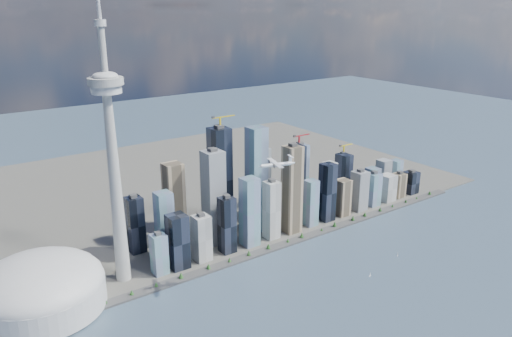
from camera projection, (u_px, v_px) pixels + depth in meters
ground at (370, 305)px, 818.55m from camera, size 4000.00×4000.00×0.00m
seawall at (277, 247)px, 1011.46m from camera, size 1100.00×22.00×4.00m
land at (176, 185)px, 1359.98m from camera, size 1400.00×900.00×3.00m
shoreline_trees at (277, 244)px, 1009.35m from camera, size 960.53×7.20×8.80m
skyscraper_cluster at (275, 193)px, 1087.95m from camera, size 736.00×142.00×250.13m
needle_tower at (112, 154)px, 819.71m from camera, size 56.00×56.00×550.50m
dome_stadium at (40, 287)px, 796.18m from camera, size 200.00×200.00×86.00m
airplane at (277, 164)px, 800.86m from camera, size 62.05×55.36×15.36m
sailboat_west at (397, 255)px, 978.00m from camera, size 6.31×3.61×8.91m
sailboat_east at (370, 275)px, 905.18m from camera, size 6.00×3.31×8.44m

